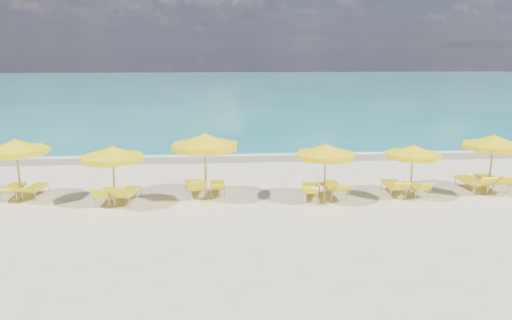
{
  "coord_description": "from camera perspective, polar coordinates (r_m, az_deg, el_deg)",
  "views": [
    {
      "loc": [
        -1.28,
        -17.98,
        5.72
      ],
      "look_at": [
        0.0,
        1.5,
        1.2
      ],
      "focal_mm": 35.0,
      "sensor_mm": 36.0,
      "label": 1
    }
  ],
  "objects": [
    {
      "name": "lounger_5_left",
      "position": [
        20.19,
        15.44,
        -3.22
      ],
      "size": [
        0.7,
        1.92,
        0.83
      ],
      "rotation": [
        0.0,
        0.0,
        -0.04
      ],
      "color": "#A5A8AD",
      "rests_on": "ground"
    },
    {
      "name": "umbrella_1",
      "position": [
        20.36,
        -25.77,
        1.32
      ],
      "size": [
        2.89,
        2.89,
        2.4
      ],
      "rotation": [
        0.0,
        0.0,
        0.26
      ],
      "color": "tan",
      "rests_on": "ground"
    },
    {
      "name": "lounger_6_right",
      "position": [
        22.27,
        25.32,
        -2.47
      ],
      "size": [
        0.74,
        2.03,
        0.9
      ],
      "rotation": [
        0.0,
        0.0,
        0.03
      ],
      "color": "#A5A8AD",
      "rests_on": "ground"
    },
    {
      "name": "wet_sand_band",
      "position": [
        26.05,
        -0.85,
        0.35
      ],
      "size": [
        120.0,
        2.6,
        0.01
      ],
      "primitive_type": "cube",
      "color": "tan",
      "rests_on": "ground"
    },
    {
      "name": "lounger_6_left",
      "position": [
        21.79,
        23.43,
        -2.63
      ],
      "size": [
        0.82,
        2.0,
        0.87
      ],
      "rotation": [
        0.0,
        0.0,
        0.09
      ],
      "color": "#A5A8AD",
      "rests_on": "ground"
    },
    {
      "name": "umbrella_2",
      "position": [
        18.36,
        -16.11,
        0.66
      ],
      "size": [
        2.26,
        2.26,
        2.28
      ],
      "rotation": [
        0.0,
        0.0,
        0.0
      ],
      "color": "tan",
      "rests_on": "ground"
    },
    {
      "name": "lounger_1_left",
      "position": [
        21.3,
        -25.96,
        -3.3
      ],
      "size": [
        0.72,
        1.87,
        0.68
      ],
      "rotation": [
        0.0,
        0.0,
        0.07
      ],
      "color": "#A5A8AD",
      "rests_on": "ground"
    },
    {
      "name": "lounger_2_left",
      "position": [
        19.34,
        -16.78,
        -4.07
      ],
      "size": [
        0.65,
        1.74,
        0.83
      ],
      "rotation": [
        0.0,
        0.0,
        -0.03
      ],
      "color": "#A5A8AD",
      "rests_on": "ground"
    },
    {
      "name": "lounger_5_right",
      "position": [
        20.45,
        17.82,
        -3.26
      ],
      "size": [
        0.66,
        1.68,
        0.75
      ],
      "rotation": [
        0.0,
        0.0,
        0.07
      ],
      "color": "#A5A8AD",
      "rests_on": "ground"
    },
    {
      "name": "umbrella_3",
      "position": [
        18.57,
        -5.87,
        2.05
      ],
      "size": [
        3.27,
        3.27,
        2.59
      ],
      "rotation": [
        0.0,
        0.0,
        0.35
      ],
      "color": "tan",
      "rests_on": "ground"
    },
    {
      "name": "lounger_2_right",
      "position": [
        19.14,
        -14.45,
        -4.06
      ],
      "size": [
        0.92,
        1.89,
        0.89
      ],
      "rotation": [
        0.0,
        0.0,
        -0.17
      ],
      "color": "#A5A8AD",
      "rests_on": "ground"
    },
    {
      "name": "whitecap_far",
      "position": [
        43.38,
        8.66,
        5.3
      ],
      "size": [
        18.0,
        0.3,
        0.05
      ],
      "primitive_type": "cube",
      "color": "white",
      "rests_on": "ground"
    },
    {
      "name": "umbrella_6",
      "position": [
        21.31,
        25.49,
        1.83
      ],
      "size": [
        2.65,
        2.65,
        2.4
      ],
      "rotation": [
        0.0,
        0.0,
        -0.12
      ],
      "color": "tan",
      "rests_on": "ground"
    },
    {
      "name": "umbrella_4",
      "position": [
        18.36,
        7.96,
        0.97
      ],
      "size": [
        2.36,
        2.36,
        2.25
      ],
      "rotation": [
        0.0,
        0.0,
        0.06
      ],
      "color": "tan",
      "rests_on": "ground"
    },
    {
      "name": "lounger_3_right",
      "position": [
        19.62,
        -4.38,
        -3.33
      ],
      "size": [
        0.62,
        1.74,
        0.69
      ],
      "rotation": [
        0.0,
        0.0,
        0.03
      ],
      "color": "#A5A8AD",
      "rests_on": "ground"
    },
    {
      "name": "lounger_1_right",
      "position": [
        21.02,
        -23.96,
        -3.33
      ],
      "size": [
        0.73,
        1.79,
        0.67
      ],
      "rotation": [
        0.0,
        0.0,
        -0.1
      ],
      "color": "#A5A8AD",
      "rests_on": "ground"
    },
    {
      "name": "lounger_4_left",
      "position": [
        19.11,
        6.18,
        -3.73
      ],
      "size": [
        0.98,
        2.0,
        0.81
      ],
      "rotation": [
        0.0,
        0.0,
        -0.19
      ],
      "color": "#A5A8AD",
      "rests_on": "ground"
    },
    {
      "name": "umbrella_5",
      "position": [
        19.63,
        17.53,
        0.9
      ],
      "size": [
        2.73,
        2.73,
        2.11
      ],
      "rotation": [
        0.0,
        0.0,
        -0.4
      ],
      "color": "tan",
      "rests_on": "ground"
    },
    {
      "name": "lounger_4_right",
      "position": [
        19.41,
        8.82,
        -3.5
      ],
      "size": [
        0.97,
        2.14,
        0.83
      ],
      "rotation": [
        0.0,
        0.0,
        0.15
      ],
      "color": "#A5A8AD",
      "rests_on": "ground"
    },
    {
      "name": "ground_plane",
      "position": [
        18.91,
        0.3,
        -4.57
      ],
      "size": [
        120.0,
        120.0,
        0.0
      ],
      "primitive_type": "plane",
      "color": "beige"
    },
    {
      "name": "whitecap_near",
      "position": [
        35.76,
        -11.32,
        3.57
      ],
      "size": [
        14.0,
        0.36,
        0.05
      ],
      "primitive_type": "cube",
      "color": "white",
      "rests_on": "ground"
    },
    {
      "name": "ocean",
      "position": [
        66.24,
        -2.67,
        8.06
      ],
      "size": [
        120.0,
        80.0,
        0.3
      ],
      "primitive_type": "cube",
      "color": "#167D7D",
      "rests_on": "ground"
    },
    {
      "name": "foam_line",
      "position": [
        26.83,
        -0.94,
        0.72
      ],
      "size": [
        120.0,
        1.2,
        0.03
      ],
      "primitive_type": "cube",
      "color": "white",
      "rests_on": "ground"
    },
    {
      "name": "lounger_3_left",
      "position": [
        19.51,
        -7.03,
        -3.38
      ],
      "size": [
        0.95,
        1.97,
        0.92
      ],
      "rotation": [
        0.0,
        0.0,
        0.17
      ],
      "color": "#A5A8AD",
      "rests_on": "ground"
    }
  ]
}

